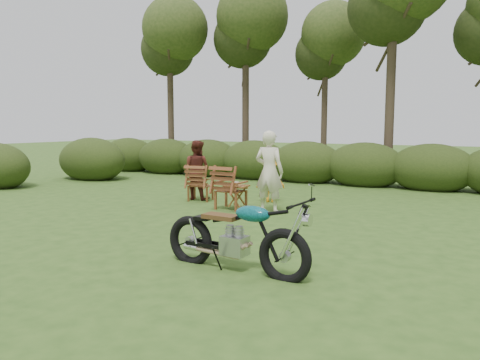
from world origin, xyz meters
The scene contains 10 objects.
ground centered at (0.00, 0.00, 0.00)m, with size 80.00×80.00×0.00m, color #2D4A18.
tree_line centered at (0.50, 9.74, 3.81)m, with size 22.52×11.62×8.14m.
motorcycle centered at (0.71, -0.67, 0.00)m, with size 2.10×0.80×1.20m, color #0B8891, non-canonical shape.
lawn_chair_right centered at (-1.63, 3.26, 0.00)m, with size 0.70×0.70×1.01m, color brown, non-canonical shape.
lawn_chair_left centered at (-2.92, 3.92, 0.00)m, with size 0.64×0.64×0.93m, color brown, non-canonical shape.
side_table centered at (-1.50, 3.29, 0.28)m, with size 0.54×0.46×0.56m, color brown, non-canonical shape.
cup centered at (-1.50, 3.28, 0.60)m, with size 0.11×0.11×0.09m, color beige.
adult_a centered at (-0.69, 3.32, 0.00)m, with size 0.66×0.44×1.82m, color beige.
adult_b centered at (-3.11, 4.03, 0.00)m, with size 0.75×0.59×1.55m, color #511F17.
child centered at (-1.26, 4.59, 0.00)m, with size 0.71×0.41×1.10m, color orange.
Camera 1 is at (3.76, -5.99, 1.96)m, focal length 35.00 mm.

